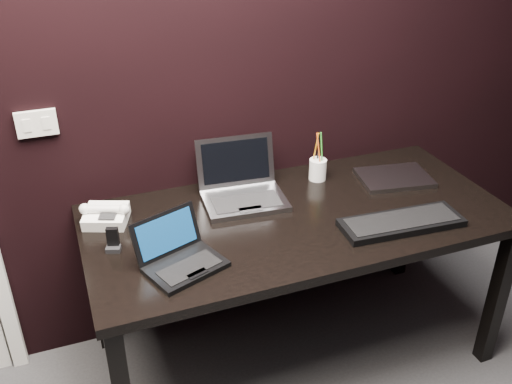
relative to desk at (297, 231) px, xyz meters
name	(u,v)px	position (x,y,z in m)	size (l,w,h in m)	color
wall_back	(192,59)	(-0.30, 0.40, 0.64)	(4.00, 4.00, 0.00)	black
wall_switch	(37,123)	(-0.92, 0.39, 0.46)	(0.15, 0.02, 0.10)	silver
desk	(297,231)	(0.00, 0.00, 0.00)	(1.70, 0.80, 0.74)	black
netbook	(180,257)	(-0.53, -0.17, 0.11)	(0.32, 0.31, 0.17)	black
silver_laptop	(242,190)	(-0.17, 0.20, 0.12)	(0.36, 0.33, 0.23)	gray
ext_keyboard	(401,222)	(0.34, -0.22, 0.09)	(0.50, 0.20, 0.03)	black
closed_laptop	(394,178)	(0.53, 0.12, 0.09)	(0.35, 0.27, 0.02)	#929397
desk_phone	(106,215)	(-0.73, 0.21, 0.11)	(0.21, 0.20, 0.10)	white
mobile_phone	(113,242)	(-0.73, 0.01, 0.11)	(0.06, 0.06, 0.09)	black
pen_cup	(318,168)	(0.21, 0.25, 0.13)	(0.08, 0.08, 0.23)	white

